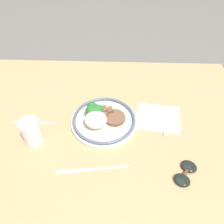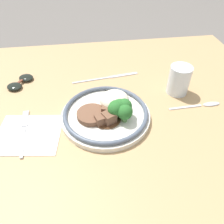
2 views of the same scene
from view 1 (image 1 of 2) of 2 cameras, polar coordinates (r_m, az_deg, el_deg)
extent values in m
plane|color=#5B5651|center=(0.83, -2.12, -6.24)|extent=(8.00, 8.00, 0.00)
cube|color=tan|center=(0.82, -2.15, -5.46)|extent=(1.14, 0.91, 0.04)
cube|color=white|center=(0.86, 11.93, -1.46)|extent=(0.18, 0.16, 0.00)
cylinder|color=silver|center=(0.82, -1.86, -2.51)|extent=(0.25, 0.25, 0.02)
torus|color=#4C5666|center=(0.81, -1.88, -1.87)|extent=(0.24, 0.24, 0.01)
ellipsoid|color=beige|center=(0.78, -4.28, -2.06)|extent=(0.08, 0.08, 0.05)
cylinder|color=brown|center=(0.81, 0.70, -1.52)|extent=(0.08, 0.08, 0.02)
cylinder|color=#51331E|center=(0.83, -2.08, -0.97)|extent=(0.08, 0.08, 0.00)
cube|color=brown|center=(0.83, -2.33, 0.27)|extent=(0.04, 0.04, 0.03)
cube|color=brown|center=(0.83, -0.72, 0.21)|extent=(0.03, 0.03, 0.03)
cube|color=brown|center=(0.82, -3.63, -1.06)|extent=(0.03, 0.03, 0.02)
cube|color=brown|center=(0.81, -2.48, -1.27)|extent=(0.04, 0.04, 0.03)
cylinder|color=#568442|center=(0.84, -5.10, 0.08)|extent=(0.01, 0.01, 0.02)
sphere|color=#286628|center=(0.82, -5.20, 1.23)|extent=(0.04, 0.04, 0.04)
cylinder|color=#568442|center=(0.82, -3.86, -0.86)|extent=(0.01, 0.01, 0.02)
sphere|color=#286628|center=(0.81, -3.94, 0.34)|extent=(0.04, 0.04, 0.04)
cylinder|color=#568442|center=(0.83, -3.63, -0.61)|extent=(0.01, 0.01, 0.02)
sphere|color=#286628|center=(0.81, -3.71, 0.58)|extent=(0.04, 0.04, 0.04)
cylinder|color=#568442|center=(0.82, -5.40, -0.80)|extent=(0.01, 0.01, 0.02)
sphere|color=#286628|center=(0.81, -5.52, 0.43)|extent=(0.04, 0.04, 0.04)
cylinder|color=#568442|center=(0.82, -4.57, -0.97)|extent=(0.01, 0.01, 0.02)
sphere|color=#286628|center=(0.81, -4.67, 0.24)|extent=(0.04, 0.04, 0.04)
cylinder|color=yellow|center=(0.80, -20.05, -5.31)|extent=(0.06, 0.06, 0.07)
cylinder|color=silver|center=(0.79, -20.25, -4.79)|extent=(0.07, 0.07, 0.09)
cube|color=#B7B7BC|center=(0.88, 12.39, -0.11)|extent=(0.01, 0.10, 0.00)
cube|color=#B7B7BC|center=(0.83, 13.52, -4.37)|extent=(0.02, 0.06, 0.00)
cube|color=#B7B7BC|center=(0.71, -1.05, -14.41)|extent=(0.14, 0.03, 0.00)
cube|color=#B7B7BC|center=(0.72, -10.52, -14.95)|extent=(0.10, 0.03, 0.00)
cube|color=#B7B7BC|center=(0.87, -18.00, -2.70)|extent=(0.10, 0.01, 0.00)
ellipsoid|color=#B7B7BC|center=(0.90, -23.10, -2.56)|extent=(0.05, 0.02, 0.01)
ellipsoid|color=black|center=(0.75, 19.46, -13.24)|extent=(0.07, 0.06, 0.02)
ellipsoid|color=black|center=(0.72, 17.85, -16.57)|extent=(0.07, 0.06, 0.02)
cube|color=brown|center=(0.73, 18.72, -14.78)|extent=(0.02, 0.02, 0.00)
camera|label=2|loc=(1.01, 2.20, 34.45)|focal=35.00mm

